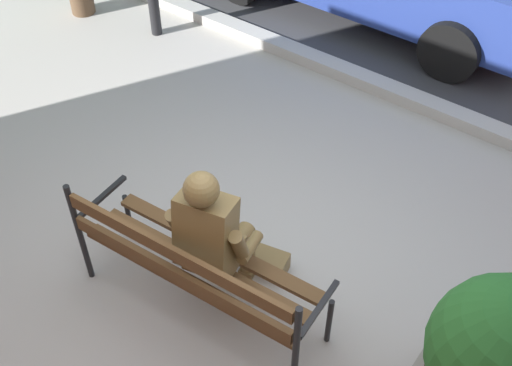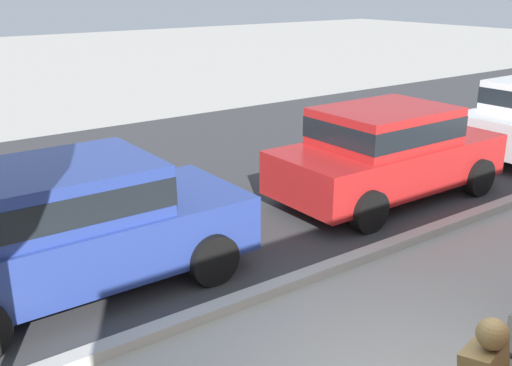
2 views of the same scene
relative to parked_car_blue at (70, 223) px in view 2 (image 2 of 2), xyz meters
name	(u,v)px [view 2 (image 2 of 2)]	position (x,y,z in m)	size (l,w,h in m)	color
street_surface	(83,195)	(1.26, 3.13, -0.84)	(60.00, 9.00, 0.01)	#38383A
curb_stone	(233,303)	(1.26, -1.47, -0.78)	(60.00, 0.20, 0.12)	#B2AFA8
parked_car_blue	(70,223)	(0.00, 0.00, 0.00)	(4.10, 1.93, 1.56)	navy
parked_car_red	(387,150)	(5.34, 0.00, 0.00)	(4.10, 1.93, 1.56)	#B21E1E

